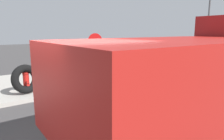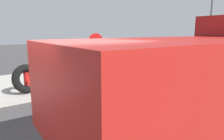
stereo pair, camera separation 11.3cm
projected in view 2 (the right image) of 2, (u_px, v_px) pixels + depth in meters
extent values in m
cube|color=#ADA89E|center=(10.00, 86.00, 9.37)|extent=(36.00, 5.00, 0.15)
cylinder|color=red|center=(27.00, 83.00, 8.26)|extent=(0.23, 0.23, 0.71)
sphere|color=red|center=(26.00, 73.00, 8.18)|extent=(0.27, 0.27, 0.27)
cylinder|color=red|center=(28.00, 82.00, 8.08)|extent=(0.10, 0.19, 0.10)
cylinder|color=red|center=(26.00, 80.00, 8.42)|extent=(0.10, 0.19, 0.10)
cylinder|color=red|center=(28.00, 84.00, 8.09)|extent=(0.13, 0.19, 0.13)
torus|color=black|center=(26.00, 79.00, 8.03)|extent=(1.22, 0.77, 1.16)
cylinder|color=gray|center=(96.00, 59.00, 9.30)|extent=(0.06, 0.06, 2.31)
cylinder|color=red|center=(96.00, 42.00, 9.12)|extent=(0.76, 0.02, 0.76)
cube|color=red|center=(170.00, 80.00, 4.13)|extent=(4.81, 2.51, 1.60)
cube|color=black|center=(198.00, 111.00, 4.93)|extent=(7.00, 0.92, 0.24)
cylinder|color=black|center=(204.00, 89.00, 7.25)|extent=(1.10, 0.30, 1.10)
cylinder|color=black|center=(89.00, 121.00, 4.66)|extent=(1.10, 0.30, 1.10)
cylinder|color=#595B5E|center=(210.00, 29.00, 14.16)|extent=(0.12, 0.12, 5.11)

